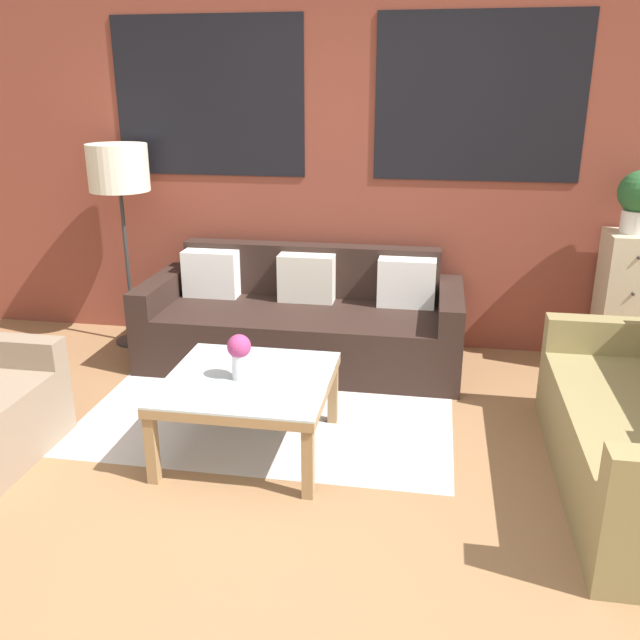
# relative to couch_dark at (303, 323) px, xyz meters

# --- Properties ---
(ground_plane) EXTENTS (16.00, 16.00, 0.00)m
(ground_plane) POSITION_rel_couch_dark_xyz_m (0.19, -1.95, -0.28)
(ground_plane) COLOR #8E6642
(wall_back_brick) EXTENTS (8.40, 0.09, 2.80)m
(wall_back_brick) POSITION_rel_couch_dark_xyz_m (0.19, 0.49, 1.12)
(wall_back_brick) COLOR brown
(wall_back_brick) RESTS_ON ground_plane
(rug) EXTENTS (2.18, 1.70, 0.00)m
(rug) POSITION_rel_couch_dark_xyz_m (-0.04, -0.73, -0.28)
(rug) COLOR #BCB7B2
(rug) RESTS_ON ground_plane
(couch_dark) EXTENTS (2.21, 0.88, 0.78)m
(couch_dark) POSITION_rel_couch_dark_xyz_m (0.00, 0.00, 0.00)
(couch_dark) COLOR black
(couch_dark) RESTS_ON ground_plane
(coffee_table) EXTENTS (0.86, 0.86, 0.43)m
(coffee_table) POSITION_rel_couch_dark_xyz_m (-0.04, -1.30, 0.08)
(coffee_table) COLOR silver
(coffee_table) RESTS_ON ground_plane
(floor_lamp) EXTENTS (0.43, 0.43, 1.49)m
(floor_lamp) POSITION_rel_couch_dark_xyz_m (-1.36, 0.13, 1.00)
(floor_lamp) COLOR #2D2D2D
(floor_lamp) RESTS_ON ground_plane
(drawer_cabinet) EXTENTS (0.32, 0.39, 0.96)m
(drawer_cabinet) POSITION_rel_couch_dark_xyz_m (2.18, 0.22, 0.20)
(drawer_cabinet) COLOR #C6B793
(drawer_cabinet) RESTS_ON ground_plane
(potted_plant) EXTENTS (0.28, 0.28, 0.41)m
(potted_plant) POSITION_rel_couch_dark_xyz_m (2.18, 0.22, 0.91)
(potted_plant) COLOR silver
(potted_plant) RESTS_ON drawer_cabinet
(flower_vase) EXTENTS (0.12, 0.12, 0.24)m
(flower_vase) POSITION_rel_couch_dark_xyz_m (-0.07, -1.33, 0.29)
(flower_vase) COLOR silver
(flower_vase) RESTS_ON coffee_table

